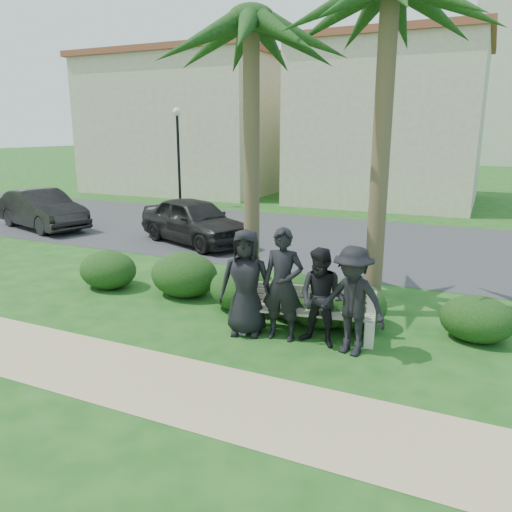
% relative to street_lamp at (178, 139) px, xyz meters
% --- Properties ---
extents(ground, '(160.00, 160.00, 0.00)m').
position_rel_street_lamp_xyz_m(ground, '(9.00, -12.00, -2.94)').
color(ground, '#164814').
rests_on(ground, ground).
extents(footpath, '(30.00, 1.60, 0.01)m').
position_rel_street_lamp_xyz_m(footpath, '(9.00, -13.80, -2.94)').
color(footpath, tan).
rests_on(footpath, ground).
extents(asphalt_street, '(160.00, 8.00, 0.01)m').
position_rel_street_lamp_xyz_m(asphalt_street, '(9.00, -4.00, -2.94)').
color(asphalt_street, '#2D2D30').
rests_on(asphalt_street, ground).
extents(stucco_bldg_left, '(10.40, 8.40, 7.30)m').
position_rel_street_lamp_xyz_m(stucco_bldg_left, '(-3.00, 6.00, 0.72)').
color(stucco_bldg_left, tan).
rests_on(stucco_bldg_left, ground).
extents(stucco_bldg_right, '(8.40, 8.40, 7.30)m').
position_rel_street_lamp_xyz_m(stucco_bldg_right, '(8.00, 6.00, 0.72)').
color(stucco_bldg_right, tan).
rests_on(stucco_bldg_right, ground).
extents(street_lamp, '(0.36, 0.36, 4.29)m').
position_rel_street_lamp_xyz_m(street_lamp, '(0.00, 0.00, 0.00)').
color(street_lamp, black).
rests_on(street_lamp, ground).
extents(park_bench, '(2.33, 0.89, 0.79)m').
position_rel_street_lamp_xyz_m(park_bench, '(9.96, -11.41, -2.59)').
color(park_bench, gray).
rests_on(park_bench, ground).
extents(man_a, '(0.99, 0.77, 1.80)m').
position_rel_street_lamp_xyz_m(man_a, '(9.01, -11.75, -2.04)').
color(man_a, black).
rests_on(man_a, ground).
extents(man_b, '(0.72, 0.51, 1.86)m').
position_rel_street_lamp_xyz_m(man_b, '(9.65, -11.70, -2.01)').
color(man_b, black).
rests_on(man_b, ground).
extents(man_c, '(0.85, 0.70, 1.60)m').
position_rel_street_lamp_xyz_m(man_c, '(10.30, -11.69, -2.15)').
color(man_c, black).
rests_on(man_c, ground).
extents(man_d, '(1.22, 0.87, 1.70)m').
position_rel_street_lamp_xyz_m(man_d, '(10.81, -11.78, -2.09)').
color(man_d, black).
rests_on(man_d, ground).
extents(hedge_a, '(1.29, 1.07, 0.84)m').
position_rel_street_lamp_xyz_m(hedge_a, '(5.16, -10.72, -2.52)').
color(hedge_a, black).
rests_on(hedge_a, ground).
extents(hedge_b, '(1.44, 1.19, 0.94)m').
position_rel_street_lamp_xyz_m(hedge_b, '(6.96, -10.47, -2.48)').
color(hedge_b, black).
rests_on(hedge_b, ground).
extents(hedge_c, '(1.33, 1.10, 0.87)m').
position_rel_street_lamp_xyz_m(hedge_c, '(8.45, -10.72, -2.51)').
color(hedge_c, black).
rests_on(hedge_c, ground).
extents(hedge_d, '(1.29, 1.07, 0.84)m').
position_rel_street_lamp_xyz_m(hedge_d, '(9.51, -10.69, -2.52)').
color(hedge_d, black).
rests_on(hedge_d, ground).
extents(hedge_e, '(1.19, 0.98, 0.77)m').
position_rel_street_lamp_xyz_m(hedge_e, '(10.05, -10.90, -2.56)').
color(hedge_e, black).
rests_on(hedge_e, ground).
extents(hedge_f, '(1.18, 0.97, 0.77)m').
position_rel_street_lamp_xyz_m(hedge_f, '(12.55, -10.41, -2.56)').
color(hedge_f, black).
rests_on(hedge_f, ground).
extents(hedge_extra, '(1.29, 1.07, 0.84)m').
position_rel_street_lamp_xyz_m(hedge_extra, '(10.51, -10.69, -2.52)').
color(hedge_extra, black).
rests_on(hedge_extra, ground).
extents(palm_left, '(3.00, 3.00, 6.24)m').
position_rel_street_lamp_xyz_m(palm_left, '(8.20, -9.82, 2.31)').
color(palm_left, brown).
rests_on(palm_left, ground).
extents(car_a, '(4.37, 3.05, 1.38)m').
position_rel_street_lamp_xyz_m(car_a, '(4.56, -6.16, -2.25)').
color(car_a, black).
rests_on(car_a, ground).
extents(car_b, '(4.32, 2.53, 1.35)m').
position_rel_street_lamp_xyz_m(car_b, '(-1.46, -6.40, -2.27)').
color(car_b, black).
rests_on(car_b, ground).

